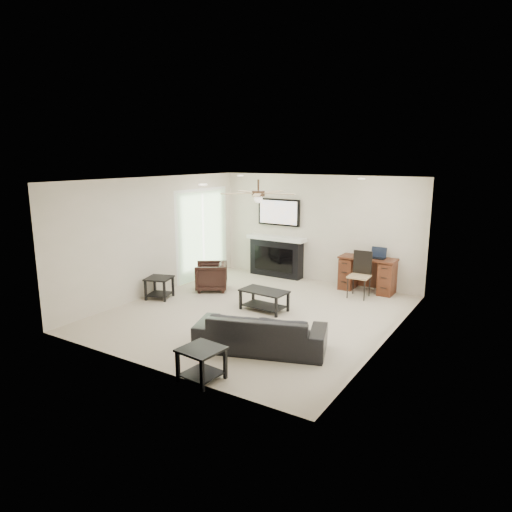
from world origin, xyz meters
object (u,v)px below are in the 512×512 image
(armchair, at_px, (211,276))
(fireplace_unit, at_px, (276,238))
(coffee_table, at_px, (264,300))
(sofa, at_px, (261,332))
(desk, at_px, (368,274))

(armchair, height_order, fireplace_unit, fireplace_unit)
(coffee_table, xyz_separation_m, fireplace_unit, (-1.09, 2.37, 0.75))
(fireplace_unit, bearing_deg, coffee_table, -65.42)
(sofa, xyz_separation_m, fireplace_unit, (-1.99, 3.97, 0.67))
(desk, bearing_deg, fireplace_unit, 178.64)
(armchair, bearing_deg, sofa, 16.72)
(coffee_table, height_order, desk, desk)
(armchair, relative_size, desk, 0.56)
(coffee_table, distance_m, fireplace_unit, 2.72)
(fireplace_unit, distance_m, desk, 2.41)
(coffee_table, xyz_separation_m, desk, (1.26, 2.32, 0.18))
(armchair, xyz_separation_m, fireplace_unit, (0.61, 1.82, 0.64))
(fireplace_unit, bearing_deg, sofa, -63.45)
(armchair, bearing_deg, desk, 87.18)
(fireplace_unit, bearing_deg, armchair, -108.63)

